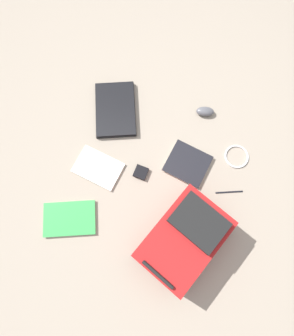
% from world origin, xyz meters
% --- Properties ---
extents(ground_plane, '(3.42, 3.42, 0.00)m').
position_xyz_m(ground_plane, '(0.00, 0.00, 0.00)').
color(ground_plane, gray).
extents(backpack, '(0.52, 0.45, 0.21)m').
position_xyz_m(backpack, '(0.29, 0.28, 0.10)').
color(backpack, maroon).
rests_on(backpack, ground_plane).
extents(laptop, '(0.39, 0.32, 0.03)m').
position_xyz_m(laptop, '(-0.32, -0.25, 0.02)').
color(laptop, black).
rests_on(laptop, ground_plane).
extents(book_red, '(0.25, 0.26, 0.02)m').
position_xyz_m(book_red, '(-0.11, 0.23, 0.01)').
color(book_red, silver).
rests_on(book_red, ground_plane).
extents(book_blue, '(0.22, 0.28, 0.01)m').
position_xyz_m(book_blue, '(0.04, -0.25, 0.01)').
color(book_blue, silver).
rests_on(book_blue, ground_plane).
extents(book_manual, '(0.26, 0.32, 0.02)m').
position_xyz_m(book_manual, '(0.35, -0.32, 0.01)').
color(book_manual, silver).
rests_on(book_manual, ground_plane).
extents(computer_mouse, '(0.08, 0.11, 0.04)m').
position_xyz_m(computer_mouse, '(-0.43, 0.26, 0.02)').
color(computer_mouse, '#4C4C51').
rests_on(computer_mouse, ground_plane).
extents(cable_coil, '(0.14, 0.14, 0.01)m').
position_xyz_m(cable_coil, '(-0.22, 0.48, 0.01)').
color(cable_coil, silver).
rests_on(cable_coil, ground_plane).
extents(pen_black, '(0.05, 0.15, 0.01)m').
position_xyz_m(pen_black, '(-0.01, 0.48, 0.00)').
color(pen_black, black).
rests_on(pen_black, ground_plane).
extents(earbud_pouch, '(0.08, 0.08, 0.02)m').
position_xyz_m(earbud_pouch, '(0.01, -0.01, 0.01)').
color(earbud_pouch, black).
rests_on(earbud_pouch, ground_plane).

